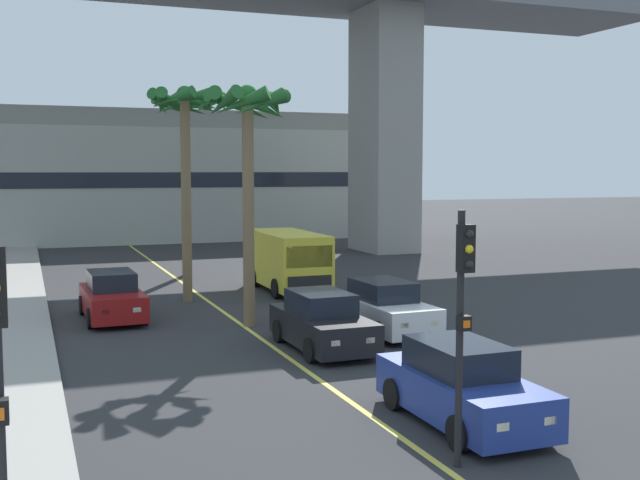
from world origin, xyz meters
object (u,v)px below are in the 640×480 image
traffic_light_median_near (463,303)px  palm_tree_mid_median (186,125)px  car_queue_front (384,309)px  palm_tree_far_median (248,128)px  delivery_van (288,259)px  car_queue_fourth (322,323)px  palm_tree_near_median (185,127)px  car_queue_third (112,297)px  car_queue_second (461,386)px

traffic_light_median_near → palm_tree_mid_median: palm_tree_mid_median is taller
car_queue_front → traffic_light_median_near: bearing=-108.8°
car_queue_front → palm_tree_far_median: 6.85m
delivery_van → car_queue_fourth: bearing=-103.3°
palm_tree_near_median → palm_tree_mid_median: size_ratio=1.06×
delivery_van → palm_tree_near_median: palm_tree_near_median is taller
car_queue_fourth → car_queue_front: bearing=28.5°
car_queue_third → delivery_van: bearing=26.6°
car_queue_front → traffic_light_median_near: size_ratio=0.99×
car_queue_fourth → palm_tree_near_median: 17.27m
traffic_light_median_near → car_queue_third: bearing=104.6°
car_queue_front → delivery_van: bearing=91.0°
car_queue_front → palm_tree_far_median: size_ratio=0.56×
car_queue_fourth → delivery_van: (2.36, 9.97, 0.57)m
car_queue_third → palm_tree_near_median: 12.32m
car_queue_fourth → traffic_light_median_near: (-0.93, -8.72, 1.99)m
palm_tree_near_median → palm_tree_far_median: bearing=-92.3°
car_queue_second → traffic_light_median_near: size_ratio=0.98×
car_queue_second → palm_tree_mid_median: palm_tree_mid_median is taller
palm_tree_far_median → palm_tree_mid_median: bearing=99.5°
palm_tree_mid_median → palm_tree_far_median: (0.88, -5.24, -0.35)m
car_queue_front → palm_tree_near_median: palm_tree_near_median is taller
car_queue_third → palm_tree_near_median: (4.36, 9.80, 6.06)m
delivery_van → palm_tree_mid_median: bearing=-167.1°
palm_tree_near_median → palm_tree_mid_median: (-1.37, -7.16, -0.33)m
car_queue_second → car_queue_third: bearing=111.3°
car_queue_second → car_queue_third: (-5.13, 13.12, 0.00)m
car_queue_fourth → delivery_van: size_ratio=0.78×
car_queue_front → palm_tree_near_median: (-3.00, 14.81, 6.06)m
car_queue_second → delivery_van: delivery_van is taller
delivery_van → traffic_light_median_near: (-3.29, -18.69, 1.43)m
car_queue_fourth → palm_tree_mid_median: size_ratio=0.52×
car_queue_third → delivery_van: 8.09m
palm_tree_far_median → car_queue_front: bearing=-34.6°
car_queue_second → palm_tree_near_median: size_ratio=0.49×
palm_tree_near_median → palm_tree_mid_median: 7.30m
traffic_light_median_near → palm_tree_near_median: 25.22m
car_queue_second → palm_tree_near_median: palm_tree_near_median is taller
traffic_light_median_near → palm_tree_mid_median: 18.14m
delivery_van → palm_tree_far_median: size_ratio=0.71×
car_queue_second → palm_tree_far_median: (-1.26, 10.52, 5.38)m
car_queue_third → palm_tree_mid_median: bearing=41.4°
car_queue_fourth → palm_tree_near_median: (-0.50, 16.17, 6.06)m
car_queue_fourth → palm_tree_near_median: bearing=91.8°
car_queue_third → traffic_light_median_near: bearing=-75.4°
traffic_light_median_near → palm_tree_near_median: palm_tree_near_median is taller
delivery_van → traffic_light_median_near: traffic_light_median_near is taller
palm_tree_near_median → delivery_van: bearing=-65.3°
car_queue_front → car_queue_fourth: (-2.50, -1.36, 0.00)m
car_queue_third → traffic_light_median_near: size_ratio=0.99×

